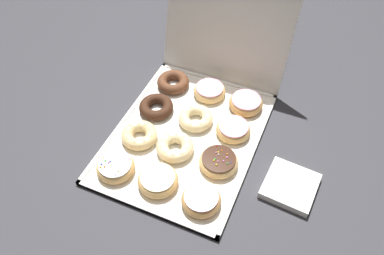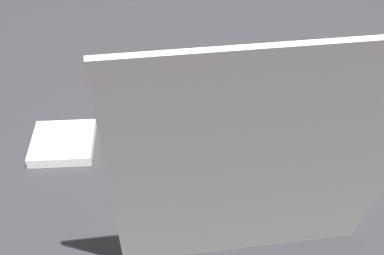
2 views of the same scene
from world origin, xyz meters
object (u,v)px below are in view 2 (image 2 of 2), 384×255
Objects in this scene: pink_frosted_donut_2 at (148,92)px; sprinkle_donut_5 at (153,125)px; sprinkle_donut_0 at (250,85)px; cruller_donut_3 at (260,115)px; cruller_donut_7 at (217,158)px; pink_frosted_donut_11 at (164,207)px; glazed_ring_donut_1 at (200,90)px; pink_frosted_donut_8 at (159,164)px; chocolate_cake_ring_donut_9 at (295,193)px; napkin_stack at (63,143)px; cruller_donut_4 at (211,120)px; donut_box at (213,146)px; chocolate_cake_ring_donut_6 at (278,151)px; pink_frosted_donut_10 at (233,202)px.

sprinkle_donut_5 reaches higher than pink_frosted_donut_2.
cruller_donut_3 is at bearing 87.31° from sprinkle_donut_0.
pink_frosted_donut_2 is at bearing -64.21° from cruller_donut_7.
glazed_ring_donut_1 is at bearing -108.71° from pink_frosted_donut_11.
chocolate_cake_ring_donut_9 is at bearing 154.95° from pink_frosted_donut_8.
napkin_stack is (0.22, -0.12, -0.02)m from pink_frosted_donut_8.
cruller_donut_4 reaches higher than glazed_ring_donut_1.
donut_box is 0.15m from cruller_donut_3.
cruller_donut_7 reaches higher than chocolate_cake_ring_donut_6.
pink_frosted_donut_10 is at bearing 72.15° from sprinkle_donut_0.
cruller_donut_4 reaches higher than napkin_stack.
chocolate_cake_ring_donut_9 is (-0.00, 0.40, -0.00)m from sprinkle_donut_0.
napkin_stack is at bearing 35.62° from pink_frosted_donut_2.
cruller_donut_7 is (0.14, 0.01, 0.00)m from chocolate_cake_ring_donut_6.
pink_frosted_donut_11 is (0.27, 0.00, 0.00)m from chocolate_cake_ring_donut_9.
pink_frosted_donut_11 reaches higher than napkin_stack.
cruller_donut_7 and pink_frosted_donut_11 have the same top height.
pink_frosted_donut_11 is at bearing -2.84° from pink_frosted_donut_10.
pink_frosted_donut_11 reaches higher than chocolate_cake_ring_donut_9.
glazed_ring_donut_1 is 0.30m from pink_frosted_donut_8.
donut_box is 5.24× the size of pink_frosted_donut_8.
chocolate_cake_ring_donut_9 is at bearing 109.33° from glazed_ring_donut_1.
pink_frosted_donut_11 is (-0.00, 0.40, -0.00)m from pink_frosted_donut_2.
sprinkle_donut_0 is 0.98× the size of cruller_donut_4.
pink_frosted_donut_2 is at bearing -43.98° from cruller_donut_4.
sprinkle_donut_0 is 0.14m from glazed_ring_donut_1.
chocolate_cake_ring_donut_9 is (-0.14, 0.20, 0.02)m from donut_box.
chocolate_cake_ring_donut_9 is at bearing 124.78° from donut_box.
pink_frosted_donut_8 reaches higher than chocolate_cake_ring_donut_9.
pink_frosted_donut_2 is 0.96× the size of pink_frosted_donut_11.
pink_frosted_donut_8 is (0.13, 0.07, 0.02)m from donut_box.
glazed_ring_donut_1 is 0.14m from pink_frosted_donut_2.
glazed_ring_donut_1 reaches higher than pink_frosted_donut_8.
glazed_ring_donut_1 is 0.29m from chocolate_cake_ring_donut_6.
chocolate_cake_ring_donut_6 is at bearing 90.26° from sprinkle_donut_0.
chocolate_cake_ring_donut_6 and chocolate_cake_ring_donut_9 have the same top height.
sprinkle_donut_0 reaches higher than pink_frosted_donut_11.
cruller_donut_3 reaches higher than pink_frosted_donut_11.
pink_frosted_donut_2 reaches higher than chocolate_cake_ring_donut_9.
cruller_donut_3 is 0.27m from sprinkle_donut_5.
cruller_donut_7 is at bearing -42.20° from chocolate_cake_ring_donut_9.
chocolate_cake_ring_donut_9 is at bearing 91.62° from cruller_donut_3.
sprinkle_donut_0 is at bearing -89.74° from chocolate_cake_ring_donut_6.
donut_box is 5.00× the size of chocolate_cake_ring_donut_6.
cruller_donut_7 is at bearing 85.26° from cruller_donut_4.
pink_frosted_donut_8 is 0.25m from napkin_stack.
pink_frosted_donut_2 reaches higher than napkin_stack.
cruller_donut_3 is 1.05× the size of pink_frosted_donut_8.
pink_frosted_donut_11 is (0.26, 0.27, -0.00)m from cruller_donut_3.
cruller_donut_7 reaches higher than donut_box.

